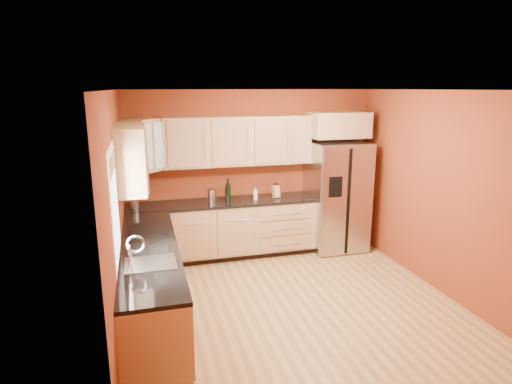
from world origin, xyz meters
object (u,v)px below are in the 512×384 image
canister_left (134,201)px  soap_dispenser (255,194)px  refrigerator (336,196)px  knife_block (276,191)px  wine_bottle_a (227,192)px

canister_left → soap_dispenser: 1.82m
refrigerator → knife_block: refrigerator is taller
canister_left → soap_dispenser: (1.82, -0.03, -0.01)m
canister_left → soap_dispenser: bearing=-0.8°
refrigerator → knife_block: (-1.02, 0.07, 0.13)m
refrigerator → soap_dispenser: size_ratio=9.23×
knife_block → soap_dispenser: 0.36m
refrigerator → soap_dispenser: (-1.38, 0.02, 0.13)m
refrigerator → soap_dispenser: 1.38m
wine_bottle_a → knife_block: (0.79, 0.01, -0.05)m
canister_left → refrigerator: bearing=-0.8°
soap_dispenser → refrigerator: bearing=-0.7°
refrigerator → canister_left: (-3.20, 0.04, 0.14)m
wine_bottle_a → soap_dispenser: wine_bottle_a is taller
canister_left → soap_dispenser: size_ratio=1.11×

